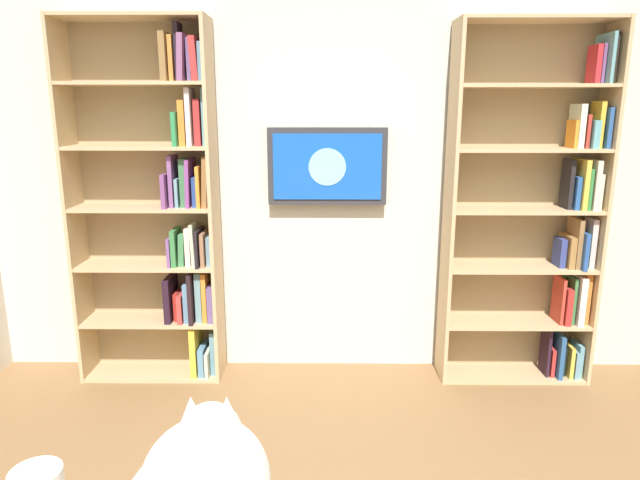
# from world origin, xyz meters

# --- Properties ---
(wall_back) EXTENTS (4.52, 0.06, 2.70)m
(wall_back) POSITION_xyz_m (0.00, -2.23, 1.35)
(wall_back) COLOR silver
(wall_back) RESTS_ON ground
(bookshelf_left) EXTENTS (0.93, 0.28, 2.20)m
(bookshelf_left) POSITION_xyz_m (-1.27, -2.06, 1.06)
(bookshelf_left) COLOR tan
(bookshelf_left) RESTS_ON ground
(bookshelf_right) EXTENTS (0.89, 0.28, 2.22)m
(bookshelf_right) POSITION_xyz_m (1.05, -2.06, 1.09)
(bookshelf_right) COLOR tan
(bookshelf_right) RESTS_ON ground
(wall_mounted_tv) EXTENTS (0.74, 0.07, 0.47)m
(wall_mounted_tv) POSITION_xyz_m (0.04, -2.15, 1.35)
(wall_mounted_tv) COLOR #333338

